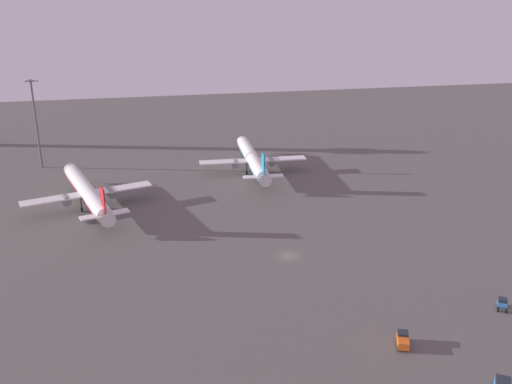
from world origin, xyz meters
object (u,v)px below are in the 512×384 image
object	(u,v)px
airplane_mid_apron	(88,193)
pushback_tug	(502,303)
maintenance_van	(403,340)
apron_light_east	(36,119)
airplane_near_gate	(253,159)

from	to	relation	value
airplane_mid_apron	pushback_tug	bearing A→B (deg)	-57.23
maintenance_van	pushback_tug	world-z (taller)	maintenance_van
airplane_mid_apron	apron_light_east	size ratio (longest dim) A/B	1.51
pushback_tug	airplane_mid_apron	bearing A→B (deg)	171.23
airplane_mid_apron	maintenance_van	distance (m)	98.81
apron_light_east	pushback_tug	bearing A→B (deg)	-48.05
airplane_near_gate	apron_light_east	xyz separation A→B (m)	(-70.73, 19.92, 12.65)
airplane_mid_apron	pushback_tug	distance (m)	110.13
airplane_mid_apron	apron_light_east	world-z (taller)	apron_light_east
airplane_near_gate	apron_light_east	world-z (taller)	apron_light_east
airplane_mid_apron	apron_light_east	distance (m)	47.62
airplane_near_gate	airplane_mid_apron	bearing A→B (deg)	-155.34
maintenance_van	apron_light_east	bearing A→B (deg)	143.88
pushback_tug	apron_light_east	xyz separation A→B (m)	(-102.13, 113.63, 16.08)
airplane_mid_apron	maintenance_van	bearing A→B (deg)	-70.04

